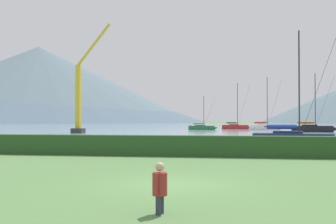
# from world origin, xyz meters

# --- Properties ---
(ground_plane) EXTENTS (1000.00, 1000.00, 0.00)m
(ground_plane) POSITION_xyz_m (0.00, 0.00, 0.00)
(ground_plane) COLOR #517A42
(harbor_water) EXTENTS (320.00, 246.00, 0.00)m
(harbor_water) POSITION_xyz_m (0.00, 137.00, 0.00)
(harbor_water) COLOR gray
(harbor_water) RESTS_ON ground_plane
(hedge_line) EXTENTS (80.00, 1.20, 1.29)m
(hedge_line) POSITION_xyz_m (0.00, 11.00, 0.65)
(hedge_line) COLOR #284C23
(hedge_line) RESTS_ON ground_plane
(sailboat_slip_0) EXTENTS (8.04, 3.47, 10.27)m
(sailboat_slip_0) POSITION_xyz_m (7.51, 23.34, 0.66)
(sailboat_slip_0) COLOR navy
(sailboat_slip_0) RESTS_ON harbor_water
(sailboat_slip_1) EXTENTS (8.02, 3.00, 12.02)m
(sailboat_slip_1) POSITION_xyz_m (9.38, 79.79, 0.68)
(sailboat_slip_1) COLOR white
(sailboat_slip_1) RESTS_ON harbor_water
(sailboat_slip_2) EXTENTS (8.73, 3.57, 11.08)m
(sailboat_slip_2) POSITION_xyz_m (17.02, 65.62, 0.72)
(sailboat_slip_2) COLOR black
(sailboat_slip_2) RESTS_ON harbor_water
(sailboat_slip_4) EXTENTS (7.56, 2.93, 11.50)m
(sailboat_slip_4) POSITION_xyz_m (2.85, 88.52, 0.64)
(sailboat_slip_4) COLOR red
(sailboat_slip_4) RESTS_ON harbor_water
(sailboat_slip_5) EXTENTS (6.96, 2.91, 7.91)m
(sailboat_slip_5) POSITION_xyz_m (-4.95, 80.06, 0.56)
(sailboat_slip_5) COLOR #236B38
(sailboat_slip_5) RESTS_ON harbor_water
(person_seated_viewer) EXTENTS (0.36, 0.56, 1.25)m
(person_seated_viewer) POSITION_xyz_m (0.36, -4.55, 0.69)
(person_seated_viewer) COLOR #2D3347
(person_seated_viewer) RESTS_ON ground_plane
(dock_crane) EXTENTS (6.80, 2.00, 19.05)m
(dock_crane) POSITION_xyz_m (-24.33, 53.10, 5.63)
(dock_crane) COLOR #333338
(dock_crane) RESTS_ON ground_plane
(distant_hill_west_ridge) EXTENTS (292.69, 292.69, 70.60)m
(distant_hill_west_ridge) POSITION_xyz_m (-176.16, 336.89, 35.30)
(distant_hill_west_ridge) COLOR slate
(distant_hill_west_ridge) RESTS_ON ground_plane
(distant_hill_central_peak) EXTENTS (337.78, 337.78, 55.04)m
(distant_hill_central_peak) POSITION_xyz_m (-188.54, 341.39, 27.52)
(distant_hill_central_peak) COLOR #4C6070
(distant_hill_central_peak) RESTS_ON ground_plane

